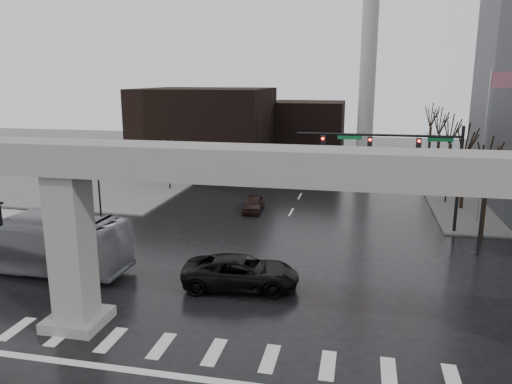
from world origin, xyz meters
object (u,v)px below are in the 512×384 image
(pickup_truck, at_px, (241,272))
(city_bus, at_px, (27,241))
(signal_mast_arm, at_px, (406,154))
(far_car, at_px, (253,204))

(pickup_truck, bearing_deg, city_bus, 82.78)
(city_bus, bearing_deg, signal_mast_arm, -57.43)
(pickup_truck, bearing_deg, signal_mast_arm, -43.51)
(pickup_truck, relative_size, far_car, 1.61)
(signal_mast_arm, bearing_deg, far_car, 167.00)
(city_bus, height_order, far_car, city_bus)
(signal_mast_arm, relative_size, pickup_truck, 1.89)
(signal_mast_arm, relative_size, far_car, 3.04)
(pickup_truck, xyz_separation_m, city_bus, (-13.25, -0.08, 0.89))
(far_car, bearing_deg, signal_mast_arm, -16.37)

